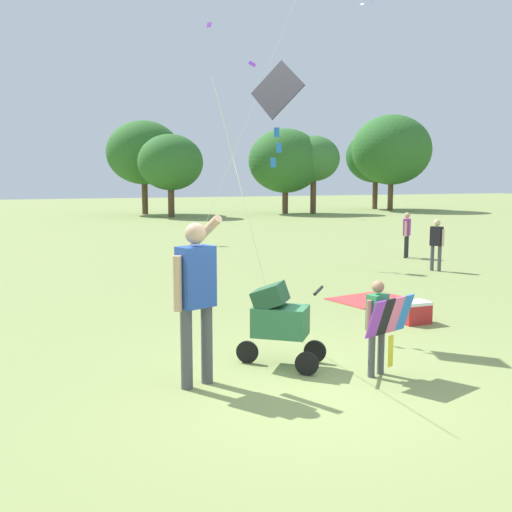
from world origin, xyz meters
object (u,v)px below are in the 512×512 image
picnic_blanket (371,299)px  cooler_box (415,312)px  person_couple_left (436,241)px  stroller (279,317)px  person_adult_flyer (196,289)px  kite_adult_black (276,97)px  person_red_shirt (407,231)px  child_with_butterfly_kite (379,320)px

picnic_blanket → cooler_box: bearing=-101.1°
person_couple_left → stroller: bearing=-140.7°
person_adult_flyer → stroller: (1.12, 0.30, -0.48)m
kite_adult_black → cooler_box: 3.96m
person_couple_left → picnic_blanket: person_couple_left is taller
picnic_blanket → person_adult_flyer: bearing=-142.9°
stroller → person_red_shirt: bearing=46.2°
picnic_blanket → cooler_box: 1.84m
kite_adult_black → person_couple_left: bearing=31.8°
stroller → kite_adult_black: bearing=67.7°
kite_adult_black → picnic_blanket: bearing=25.9°
person_adult_flyer → person_couple_left: bearing=36.5°
person_adult_flyer → cooler_box: (3.99, 1.48, -0.91)m
person_adult_flyer → picnic_blanket: 5.55m
stroller → person_couple_left: 8.53m
person_couple_left → kite_adult_black: bearing=-148.2°
person_adult_flyer → stroller: person_adult_flyer is taller
child_with_butterfly_kite → cooler_box: (1.95, 1.96, -0.49)m
stroller → cooler_box: size_ratio=2.31×
cooler_box → kite_adult_black: bearing=164.5°
cooler_box → picnic_blanket: bearing=78.9°
kite_adult_black → person_red_shirt: (6.67, 5.94, -2.69)m
child_with_butterfly_kite → person_adult_flyer: bearing=166.8°
person_couple_left → person_adult_flyer: bearing=-143.5°
person_adult_flyer → picnic_blanket: size_ratio=1.34×
person_red_shirt → cooler_box: 7.97m
person_adult_flyer → person_red_shirt: size_ratio=1.46×
person_adult_flyer → child_with_butterfly_kite: bearing=-13.2°
child_with_butterfly_kite → cooler_box: bearing=45.1°
person_red_shirt → kite_adult_black: bearing=-138.3°
stroller → person_couple_left: size_ratio=0.82×
stroller → picnic_blanket: (3.22, 2.98, -0.60)m
person_red_shirt → picnic_blanket: size_ratio=0.92×
person_couple_left → picnic_blanket: size_ratio=0.90×
person_red_shirt → person_couple_left: bearing=-109.1°
kite_adult_black → picnic_blanket: size_ratio=2.87×
picnic_blanket → cooler_box: cooler_box is taller
kite_adult_black → picnic_blanket: 4.42m
kite_adult_black → cooler_box: kite_adult_black is taller
person_adult_flyer → person_couple_left: (7.72, 5.70, -0.34)m
person_adult_flyer → person_red_shirt: 11.70m
person_red_shirt → child_with_butterfly_kite: bearing=-127.4°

